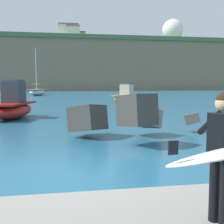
% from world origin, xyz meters
% --- Properties ---
extents(ground_plane, '(400.00, 400.00, 0.00)m').
position_xyz_m(ground_plane, '(0.00, 0.00, 0.00)').
color(ground_plane, '#235B7A').
extents(breakwater_jetty, '(32.14, 7.76, 2.09)m').
position_xyz_m(breakwater_jetty, '(-0.11, 2.72, 0.97)').
color(breakwater_jetty, gray).
rests_on(breakwater_jetty, ground).
extents(boat_near_left, '(2.74, 4.34, 2.34)m').
position_xyz_m(boat_near_left, '(-3.41, 11.33, 0.73)').
color(boat_near_left, maroon).
rests_on(boat_near_left, ground).
extents(boat_mid_centre, '(4.35, 5.31, 2.11)m').
position_xyz_m(boat_mid_centre, '(6.66, 25.38, 0.65)').
color(boat_mid_centre, '#EAC64C').
rests_on(boat_mid_centre, ground).
extents(boat_mid_right, '(3.41, 4.68, 7.98)m').
position_xyz_m(boat_mid_right, '(-4.68, 44.70, 0.63)').
color(boat_mid_right, beige).
rests_on(boat_mid_right, ground).
extents(headland_bluff, '(93.19, 38.63, 15.75)m').
position_xyz_m(headland_bluff, '(22.05, 94.08, 7.90)').
color(headland_bluff, '#847056').
rests_on(headland_bluff, ground).
extents(radar_dome, '(7.70, 7.70, 9.88)m').
position_xyz_m(radar_dome, '(40.10, 96.76, 21.26)').
color(radar_dome, silver).
rests_on(radar_dome, headland_bluff).
extents(station_building_west, '(4.27, 7.12, 4.40)m').
position_xyz_m(station_building_west, '(3.12, 88.58, 17.96)').
color(station_building_west, silver).
rests_on(station_building_west, headland_bluff).
extents(station_building_central, '(6.59, 6.21, 5.95)m').
position_xyz_m(station_building_central, '(1.77, 93.54, 18.74)').
color(station_building_central, silver).
rests_on(station_building_central, headland_bluff).
extents(station_building_east, '(6.34, 6.02, 4.36)m').
position_xyz_m(station_building_east, '(4.72, 98.62, 17.94)').
color(station_building_east, '#B2ADA3').
rests_on(station_building_east, headland_bluff).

